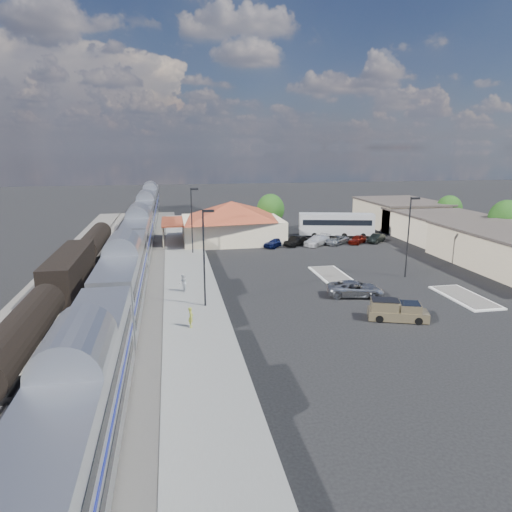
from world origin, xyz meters
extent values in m
plane|color=black|center=(0.00, 0.00, 0.00)|extent=(280.00, 280.00, 0.00)
cube|color=#4C4944|center=(-21.00, 8.00, 0.06)|extent=(16.00, 100.00, 0.12)
cube|color=gray|center=(-12.00, 6.00, 0.09)|extent=(5.50, 92.00, 0.18)
cube|color=silver|center=(-18.00, -26.44, 3.05)|extent=(3.00, 20.00, 5.00)
cube|color=black|center=(-18.00, -26.44, 0.30)|extent=(2.20, 16.00, 0.60)
cube|color=silver|center=(-18.00, -5.44, 3.05)|extent=(3.00, 20.00, 5.00)
cube|color=black|center=(-18.00, -5.44, 0.30)|extent=(2.20, 16.00, 0.60)
cube|color=silver|center=(-18.00, 15.56, 3.05)|extent=(3.00, 20.00, 5.00)
cube|color=black|center=(-18.00, 15.56, 0.30)|extent=(2.20, 16.00, 0.60)
cube|color=silver|center=(-18.00, 36.56, 3.05)|extent=(3.00, 20.00, 5.00)
cube|color=black|center=(-18.00, 36.56, 0.30)|extent=(2.20, 16.00, 0.60)
cube|color=silver|center=(-18.00, 57.56, 3.05)|extent=(3.00, 20.00, 5.00)
cube|color=black|center=(-18.00, 57.56, 0.30)|extent=(2.20, 16.00, 0.60)
cylinder|color=black|center=(-24.00, -14.68, 2.10)|extent=(2.80, 14.00, 2.80)
cube|color=black|center=(-24.00, -14.68, 0.30)|extent=(2.20, 12.00, 0.60)
cube|color=black|center=(-24.00, 1.32, 2.20)|extent=(2.80, 14.00, 3.60)
cube|color=black|center=(-24.00, 1.32, 0.30)|extent=(2.20, 12.00, 0.60)
cylinder|color=black|center=(-24.00, 17.32, 2.10)|extent=(2.80, 14.00, 2.80)
cube|color=black|center=(-24.00, 17.32, 0.30)|extent=(2.20, 12.00, 0.60)
cube|color=#C7B291|center=(-4.50, 24.00, 1.80)|extent=(15.00, 12.00, 3.60)
pyramid|color=maroon|center=(-4.50, 24.00, 4.90)|extent=(15.30, 12.24, 2.60)
cube|color=maroon|center=(-13.60, 24.00, 3.30)|extent=(3.20, 9.60, 0.25)
cube|color=#C6B28C|center=(28.00, 18.00, 2.00)|extent=(12.00, 18.00, 4.00)
cube|color=#3F3833|center=(28.00, 18.00, 4.15)|extent=(12.40, 18.40, 0.30)
cube|color=#C6B28C|center=(28.00, 32.00, 2.25)|extent=(12.00, 16.00, 4.50)
cube|color=#3F3833|center=(28.00, 32.00, 4.65)|extent=(12.40, 16.40, 0.30)
cube|color=silver|center=(4.00, 2.00, 0.07)|extent=(3.30, 7.50, 0.15)
cube|color=#4C4944|center=(4.00, 2.00, 0.16)|extent=(2.70, 6.90, 0.10)
cube|color=silver|center=(14.00, -8.00, 0.07)|extent=(3.30, 7.50, 0.15)
cube|color=#4C4944|center=(14.00, -8.00, 0.16)|extent=(2.70, 6.90, 0.10)
cylinder|color=black|center=(-11.00, -6.00, 4.50)|extent=(0.16, 0.16, 9.00)
cube|color=black|center=(-10.50, -6.00, 8.85)|extent=(1.00, 0.25, 0.22)
cylinder|color=black|center=(-11.00, 16.00, 4.50)|extent=(0.16, 0.16, 9.00)
cube|color=black|center=(-10.50, 16.00, 8.85)|extent=(1.00, 0.25, 0.22)
cylinder|color=black|center=(12.00, 0.00, 4.50)|extent=(0.16, 0.16, 9.00)
cube|color=black|center=(12.50, 0.00, 8.85)|extent=(1.00, 0.25, 0.22)
cylinder|color=#382314|center=(34.00, 12.00, 1.43)|extent=(0.30, 0.30, 2.86)
ellipsoid|color=#134514|center=(34.00, 12.00, 4.23)|extent=(4.94, 4.94, 5.46)
cylinder|color=#382314|center=(34.00, 26.00, 1.28)|extent=(0.30, 0.30, 2.55)
ellipsoid|color=#134514|center=(34.00, 26.00, 3.77)|extent=(4.41, 4.41, 4.87)
cylinder|color=#382314|center=(3.00, 30.00, 1.36)|extent=(0.30, 0.30, 2.73)
ellipsoid|color=#134514|center=(3.00, 30.00, 4.03)|extent=(4.71, 4.71, 5.21)
cube|color=#92805A|center=(4.75, -12.15, 0.49)|extent=(5.21, 3.31, 0.80)
cube|color=#92805A|center=(4.75, -12.15, 1.11)|extent=(2.32, 2.22, 0.85)
cube|color=#92805A|center=(4.75, -12.15, 1.20)|extent=(2.78, 2.38, 0.98)
cylinder|color=black|center=(5.96, -13.43, 0.32)|extent=(0.69, 0.45, 0.64)
cylinder|color=black|center=(6.50, -11.92, 0.32)|extent=(0.69, 0.45, 0.64)
cylinder|color=black|center=(3.01, -12.38, 0.32)|extent=(0.69, 0.45, 0.64)
cylinder|color=black|center=(3.54, -10.87, 0.32)|extent=(0.69, 0.45, 0.64)
imported|color=#929499|center=(3.74, -5.48, 0.77)|extent=(5.93, 3.69, 1.53)
cube|color=silver|center=(12.62, 23.96, 2.15)|extent=(12.25, 5.24, 3.39)
cube|color=black|center=(12.62, 23.96, 2.55)|extent=(11.33, 5.06, 0.90)
cylinder|color=black|center=(16.43, 21.87, 0.45)|extent=(0.94, 0.50, 0.90)
cylinder|color=black|center=(16.96, 24.14, 0.45)|extent=(0.94, 0.50, 0.90)
cylinder|color=black|center=(8.85, 23.63, 0.45)|extent=(0.94, 0.50, 0.90)
cylinder|color=black|center=(9.38, 25.91, 0.45)|extent=(0.94, 0.50, 0.90)
imported|color=gold|center=(-12.51, -10.89, 1.02)|extent=(0.46, 0.65, 1.68)
imported|color=silver|center=(-12.84, -1.46, 1.09)|extent=(0.86, 1.01, 1.82)
imported|color=#0C1540|center=(1.15, 18.25, 0.73)|extent=(4.32, 4.18, 1.46)
imported|color=black|center=(4.35, 18.55, 0.71)|extent=(4.28, 3.97, 1.43)
imported|color=white|center=(7.55, 18.25, 0.75)|extent=(5.31, 4.89, 1.50)
imported|color=gray|center=(10.75, 18.55, 0.64)|extent=(4.87, 4.53, 1.27)
imported|color=maroon|center=(13.95, 18.25, 0.66)|extent=(3.88, 3.76, 1.31)
imported|color=black|center=(17.15, 18.55, 0.67)|extent=(3.93, 3.81, 1.34)
camera|label=1|loc=(-13.72, -45.61, 14.23)|focal=32.00mm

